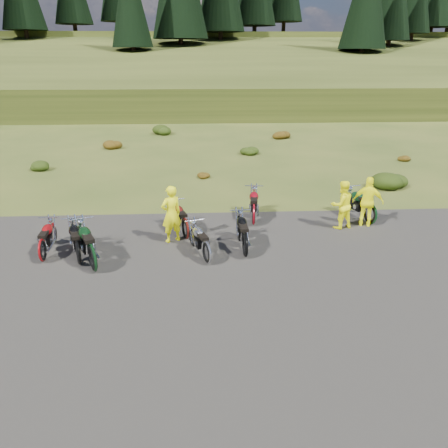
{
  "coord_description": "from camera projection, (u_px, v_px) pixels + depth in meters",
  "views": [
    {
      "loc": [
        -0.44,
        -11.96,
        5.8
      ],
      "look_at": [
        0.25,
        0.87,
        0.77
      ],
      "focal_mm": 35.0,
      "sensor_mm": 36.0,
      "label": 1
    }
  ],
  "objects": [
    {
      "name": "motorcycle_3",
      "position": [
        207.0,
        264.0,
        12.92
      ],
      "size": [
        1.24,
        2.02,
        1.01
      ],
      "primitive_type": null,
      "rotation": [
        0.0,
        0.0,
        1.91
      ],
      "color": "#98989C",
      "rests_on": "ground"
    },
    {
      "name": "shrub_8",
      "position": [
        402.0,
        157.0,
        25.26
      ],
      "size": [
        0.77,
        0.77,
        0.45
      ],
      "primitive_type": "ellipsoid",
      "color": "#5A2D0B",
      "rests_on": "ground"
    },
    {
      "name": "motorcycle_0",
      "position": [
        80.0,
        265.0,
        12.84
      ],
      "size": [
        1.35,
        2.19,
        1.09
      ],
      "primitive_type": null,
      "rotation": [
        0.0,
        0.0,
        1.91
      ],
      "color": "black",
      "rests_on": "ground"
    },
    {
      "name": "motorcycle_4",
      "position": [
        186.0,
        239.0,
        14.61
      ],
      "size": [
        1.29,
        2.14,
        1.06
      ],
      "primitive_type": null,
      "rotation": [
        0.0,
        0.0,
        1.89
      ],
      "color": "#56120E",
      "rests_on": "ground"
    },
    {
      "name": "shrub_2",
      "position": [
        112.0,
        143.0,
        28.24
      ],
      "size": [
        1.3,
        1.3,
        0.77
      ],
      "primitive_type": "ellipsoid",
      "color": "#5A2D0B",
      "rests_on": "ground"
    },
    {
      "name": "hill_slope",
      "position": [
        203.0,
        99.0,
        59.75
      ],
      "size": [
        300.0,
        45.97,
        9.37
      ],
      "primitive_type": null,
      "rotation": [
        0.14,
        0.0,
        0.0
      ],
      "color": "#2E3A13",
      "rests_on": "ground"
    },
    {
      "name": "shrub_1",
      "position": [
        38.0,
        164.0,
        23.2
      ],
      "size": [
        1.03,
        1.03,
        0.61
      ],
      "primitive_type": "ellipsoid",
      "color": "#21340D",
      "rests_on": "ground"
    },
    {
      "name": "shrub_6",
      "position": [
        281.0,
        133.0,
        31.8
      ],
      "size": [
        1.3,
        1.3,
        0.77
      ],
      "primitive_type": "ellipsoid",
      "color": "#5A2D0B",
      "rests_on": "ground"
    },
    {
      "name": "shrub_5",
      "position": [
        249.0,
        150.0,
        26.75
      ],
      "size": [
        1.03,
        1.03,
        0.61
      ],
      "primitive_type": "ellipsoid",
      "color": "#21340D",
      "rests_on": "ground"
    },
    {
      "name": "shrub_7",
      "position": [
        391.0,
        178.0,
        20.1
      ],
      "size": [
        1.56,
        1.56,
        0.92
      ],
      "primitive_type": "ellipsoid",
      "color": "#21340D",
      "rests_on": "ground"
    },
    {
      "name": "shrub_4",
      "position": [
        202.0,
        174.0,
        21.71
      ],
      "size": [
        0.77,
        0.77,
        0.45
      ],
      "primitive_type": "ellipsoid",
      "color": "#5A2D0B",
      "rests_on": "ground"
    },
    {
      "name": "motorcycle_7",
      "position": [
        369.0,
        224.0,
        15.9
      ],
      "size": [
        1.29,
        2.26,
        1.12
      ],
      "primitive_type": null,
      "rotation": [
        0.0,
        0.0,
        1.86
      ],
      "color": "black",
      "rests_on": "ground"
    },
    {
      "name": "gravel_pad",
      "position": [
        220.0,
        292.0,
        11.39
      ],
      "size": [
        20.0,
        12.0,
        0.04
      ],
      "primitive_type": "cube",
      "color": "black",
      "rests_on": "ground"
    },
    {
      "name": "motorcycle_1",
      "position": [
        44.0,
        261.0,
        13.04
      ],
      "size": [
        0.76,
        1.97,
        1.01
      ],
      "primitive_type": null,
      "rotation": [
        0.0,
        0.0,
        1.63
      ],
      "color": "maroon",
      "rests_on": "ground"
    },
    {
      "name": "person_right_a",
      "position": [
        342.0,
        206.0,
        15.22
      ],
      "size": [
        0.98,
        0.86,
        1.71
      ],
      "primitive_type": "imported",
      "rotation": [
        0.0,
        0.0,
        3.43
      ],
      "color": "#F7F60D",
      "rests_on": "ground"
    },
    {
      "name": "person_middle",
      "position": [
        171.0,
        215.0,
        14.07
      ],
      "size": [
        0.82,
        0.73,
        1.89
      ],
      "primitive_type": "imported",
      "rotation": [
        0.0,
        0.0,
        3.66
      ],
      "color": "#F7F60D",
      "rests_on": "ground"
    },
    {
      "name": "shrub_3",
      "position": [
        163.0,
        129.0,
        33.29
      ],
      "size": [
        1.56,
        1.56,
        0.92
      ],
      "primitive_type": "ellipsoid",
      "color": "#21340D",
      "rests_on": "ground"
    },
    {
      "name": "hill_plateau",
      "position": [
        201.0,
        77.0,
        115.55
      ],
      "size": [
        300.0,
        90.0,
        9.17
      ],
      "primitive_type": "cube",
      "color": "#2E3A13",
      "rests_on": "ground"
    },
    {
      "name": "motorcycle_2",
      "position": [
        95.0,
        271.0,
        12.45
      ],
      "size": [
        1.65,
        2.4,
        1.2
      ],
      "primitive_type": null,
      "rotation": [
        0.0,
        0.0,
        2.0
      ],
      "color": "black",
      "rests_on": "ground"
    },
    {
      "name": "ground",
      "position": [
        217.0,
        258.0,
        13.25
      ],
      "size": [
        300.0,
        300.0,
        0.0
      ],
      "primitive_type": "plane",
      "color": "#364A18",
      "rests_on": "ground"
    },
    {
      "name": "person_right_b",
      "position": [
        368.0,
        203.0,
        15.38
      ],
      "size": [
        1.14,
        0.78,
        1.8
      ],
      "primitive_type": "imported",
      "rotation": [
        0.0,
        0.0,
        2.79
      ],
      "color": "#F7F60D",
      "rests_on": "ground"
    },
    {
      "name": "motorcycle_5",
      "position": [
        245.0,
        257.0,
        13.34
      ],
      "size": [
        0.8,
        2.15,
        1.11
      ],
      "primitive_type": null,
      "rotation": [
        0.0,
        0.0,
        1.61
      ],
      "color": "black",
      "rests_on": "ground"
    },
    {
      "name": "motorcycle_6",
      "position": [
        253.0,
        225.0,
        15.82
      ],
      "size": [
        0.97,
        2.24,
        1.14
      ],
      "primitive_type": null,
      "rotation": [
        0.0,
        0.0,
        1.46
      ],
      "color": "maroon",
      "rests_on": "ground"
    }
  ]
}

